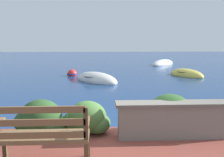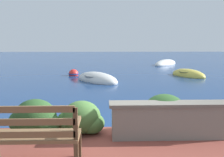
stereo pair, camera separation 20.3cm
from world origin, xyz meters
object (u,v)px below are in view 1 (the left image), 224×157
at_px(rowboat_nearest, 96,80).
at_px(rowboat_mid, 187,75).
at_px(rowboat_far, 163,64).
at_px(mooring_buoy, 72,74).
at_px(park_bench, 42,134).

height_order(rowboat_nearest, rowboat_mid, rowboat_nearest).
xyz_separation_m(rowboat_far, mooring_buoy, (-6.90, -6.26, 0.03)).
height_order(rowboat_far, mooring_buoy, rowboat_far).
xyz_separation_m(rowboat_nearest, rowboat_far, (5.48, 8.28, -0.00)).
bearing_deg(park_bench, rowboat_mid, 68.11).
height_order(rowboat_mid, rowboat_far, rowboat_far).
bearing_deg(mooring_buoy, rowboat_nearest, -55.03).
distance_m(rowboat_mid, rowboat_far, 6.69).
bearing_deg(rowboat_nearest, mooring_buoy, 177.73).
bearing_deg(park_bench, mooring_buoy, 100.96).
relative_size(rowboat_nearest, rowboat_mid, 1.18).
bearing_deg(rowboat_far, mooring_buoy, -9.79).
distance_m(rowboat_nearest, rowboat_mid, 5.38).
distance_m(rowboat_nearest, rowboat_far, 9.93).
distance_m(park_bench, rowboat_nearest, 8.94).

